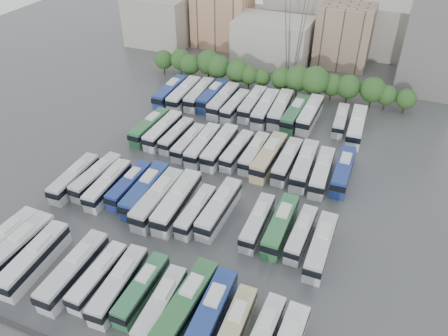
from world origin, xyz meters
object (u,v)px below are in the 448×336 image
at_px(bus_r0_s2, 35,259).
at_px(bus_r1_s8, 219,208).
at_px(bus_r0_s9, 186,305).
at_px(bus_r1_s3, 130,185).
at_px(bus_r3_s6, 252,104).
at_px(bus_r0_s11, 234,329).
at_px(bus_r3_s8, 281,109).
at_px(electricity_pylon, 297,6).
at_px(bus_r1_s4, 146,190).
at_px(bus_r2_s4, 189,142).
at_px(bus_r3_s5, 235,106).
at_px(bus_r1_s6, 177,201).
at_px(bus_r2_s1, 150,127).
at_px(bus_r2_s12, 322,172).
at_px(apartment_tower, 437,37).
at_px(bus_r0_s6, 119,284).
at_px(bus_r3_s10, 310,114).
at_px(bus_r0_s12, 263,336).
at_px(bus_r1_s2, 108,185).
at_px(bus_r2_s8, 254,153).
at_px(bus_r3_s4, 223,100).
at_px(bus_r2_s2, 163,130).
at_px(bus_r1_s7, 196,211).
at_px(bus_r2_s9, 269,156).
at_px(bus_r1_s10, 258,222).
at_px(bus_r0_s10, 210,315).
at_px(bus_r0_s7, 142,289).
at_px(bus_r1_s13, 321,246).
at_px(bus_r2_s5, 203,145).
at_px(bus_r3_s9, 295,114).
at_px(bus_r1_s0, 75,178).
at_px(bus_r3_s2, 199,94).
at_px(bus_r2_s7, 237,150).
at_px(bus_r1_s1, 97,177).
at_px(bus_r3_s7, 265,108).
at_px(bus_r2_s3, 177,135).
at_px(bus_r2_s10, 287,161).
at_px(bus_r3_s3, 213,96).
at_px(bus_r2_s6, 220,147).
at_px(bus_r3_s12, 341,120).
at_px(bus_r1_s12, 301,234).
at_px(bus_r3_s1, 184,94).
at_px(bus_r0_s4, 74,270).
at_px(bus_r2_s11, 304,165).
at_px(bus_r1_s5, 158,199).
at_px(bus_r0_s1, 17,249).
at_px(bus_r0_s0, 4,240).

relative_size(bus_r0_s2, bus_r1_s8, 1.00).
bearing_deg(bus_r0_s9, bus_r1_s3, 139.58).
bearing_deg(bus_r3_s6, bus_r0_s9, -80.02).
height_order(bus_r0_s11, bus_r3_s8, bus_r3_s8).
relative_size(electricity_pylon, bus_r1_s4, 2.61).
xyz_separation_m(bus_r2_s4, bus_r3_s5, (3.12, 17.56, 0.13)).
distance_m(bus_r1_s6, bus_r2_s4, 18.41).
relative_size(electricity_pylon, bus_r2_s1, 2.76).
bearing_deg(bus_r1_s4, bus_r2_s12, 30.13).
xyz_separation_m(bus_r0_s11, bus_r2_s1, (-32.86, 37.52, 0.13)).
height_order(apartment_tower, bus_r0_s6, apartment_tower).
bearing_deg(bus_r3_s10, bus_r1_s3, -121.55).
bearing_deg(bus_r3_s6, bus_r0_s12, -70.16).
relative_size(bus_r1_s2, bus_r2_s8, 1.04).
distance_m(bus_r0_s11, bus_r3_s4, 58.52).
distance_m(bus_r0_s2, bus_r2_s2, 37.44).
xyz_separation_m(bus_r1_s7, bus_r2_s4, (-9.85, 17.82, 0.00)).
distance_m(bus_r1_s3, bus_r2_s9, 25.81).
distance_m(bus_r3_s4, bus_r3_s8, 13.23).
distance_m(bus_r1_s10, bus_r3_s8, 36.63).
bearing_deg(bus_r0_s10, bus_r2_s1, 127.25).
distance_m(bus_r0_s7, bus_r1_s13, 25.77).
xyz_separation_m(bus_r2_s2, bus_r2_s5, (9.75, -2.01, 0.01)).
bearing_deg(bus_r0_s9, bus_r3_s9, 92.50).
bearing_deg(bus_r0_s7, bus_r1_s0, 145.35).
height_order(bus_r3_s2, bus_r3_s5, bus_r3_s2).
bearing_deg(bus_r1_s10, bus_r2_s7, 118.88).
distance_m(bus_r0_s10, bus_r2_s5, 38.40).
distance_m(bus_r1_s1, bus_r3_s7, 39.92).
relative_size(electricity_pylon, bus_r3_s7, 2.48).
distance_m(bus_r2_s2, bus_r3_s6, 22.05).
bearing_deg(bus_r2_s3, bus_r0_s11, -52.67).
distance_m(bus_r1_s3, bus_r2_s1, 19.29).
height_order(bus_r2_s10, bus_r3_s3, bus_r3_s3).
height_order(bus_r0_s2, bus_r1_s2, bus_r0_s2).
relative_size(bus_r0_s6, bus_r0_s12, 1.11).
height_order(bus_r0_s11, bus_r2_s6, bus_r2_s6).
relative_size(bus_r3_s7, bus_r3_s12, 1.24).
bearing_deg(bus_r1_s12, bus_r3_s5, 126.38).
height_order(bus_r3_s1, bus_r3_s4, bus_r3_s1).
xyz_separation_m(bus_r2_s2, bus_r3_s6, (13.15, 17.70, 0.10)).
bearing_deg(bus_r2_s5, bus_r1_s10, -45.55).
xyz_separation_m(apartment_tower, bus_r0_s9, (-25.85, -81.56, -10.96)).
distance_m(bus_r1_s6, bus_r1_s12, 20.24).
bearing_deg(bus_r0_s4, bus_r3_s8, 76.19).
bearing_deg(bus_r1_s7, bus_r2_s11, 55.41).
xyz_separation_m(bus_r0_s2, bus_r0_s4, (6.39, 0.35, 0.02)).
bearing_deg(bus_r1_s5, bus_r0_s1, -126.99).
height_order(bus_r0_s0, bus_r0_s7, bus_r0_s0).
bearing_deg(bus_r0_s6, bus_r2_s11, 62.72).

